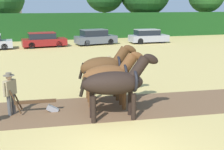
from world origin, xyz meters
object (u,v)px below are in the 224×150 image
at_px(farmer_at_plow, 10,91).
at_px(parked_car_center_left, 44,40).
at_px(farmer_beside_team, 109,70).
at_px(parked_car_center, 95,37).
at_px(parked_car_center_right, 148,36).
at_px(draft_horse_trail_left, 105,68).
at_px(draft_horse_lead_right, 110,76).
at_px(plow, 39,104).
at_px(draft_horse_lead_left, 116,83).

bearing_deg(farmer_at_plow, parked_car_center_left, 125.32).
bearing_deg(parked_car_center_left, farmer_beside_team, -86.77).
bearing_deg(parked_car_center, parked_car_center_right, -13.10).
xyz_separation_m(draft_horse_trail_left, parked_car_center_left, (-1.65, 17.34, -0.72)).
xyz_separation_m(draft_horse_lead_right, farmer_at_plow, (-3.78, 0.35, -0.36)).
bearing_deg(plow, draft_horse_lead_left, -22.17).
height_order(farmer_at_plow, parked_car_center, farmer_at_plow).
height_order(draft_horse_lead_left, farmer_at_plow, draft_horse_lead_left).
bearing_deg(draft_horse_lead_right, farmer_at_plow, -179.60).
bearing_deg(draft_horse_lead_right, draft_horse_trail_left, 90.13).
relative_size(draft_horse_lead_left, plow, 1.64).
height_order(draft_horse_lead_left, parked_car_center, draft_horse_lead_left).
relative_size(parked_car_center, parked_car_center_right, 1.07).
distance_m(draft_horse_lead_left, farmer_at_plow, 3.99).
bearing_deg(farmer_beside_team, draft_horse_lead_left, -134.84).
bearing_deg(parked_car_center, draft_horse_lead_left, -110.88).
bearing_deg(draft_horse_trail_left, parked_car_center_right, 66.48).
bearing_deg(parked_car_center, farmer_beside_team, -110.64).
distance_m(plow, farmer_at_plow, 1.20).
bearing_deg(plow, draft_horse_trail_left, 22.28).
height_order(parked_car_center, parked_car_center_right, parked_car_center).
distance_m(plow, farmer_beside_team, 4.40).
xyz_separation_m(farmer_beside_team, parked_car_center_left, (-2.29, 15.63, -0.21)).
relative_size(farmer_at_plow, parked_car_center_left, 0.37).
relative_size(draft_horse_lead_right, farmer_at_plow, 1.62).
bearing_deg(parked_car_center, parked_car_center_left, 173.82).
xyz_separation_m(parked_car_center, parked_car_center_right, (5.93, -0.35, -0.04)).
height_order(draft_horse_lead_right, parked_car_center_right, draft_horse_lead_right).
height_order(draft_horse_lead_right, farmer_beside_team, draft_horse_lead_right).
bearing_deg(draft_horse_trail_left, draft_horse_lead_left, -89.64).
xyz_separation_m(farmer_beside_team, parked_car_center, (3.08, 15.96, -0.15)).
height_order(farmer_beside_team, parked_car_center, parked_car_center).
distance_m(parked_car_center, parked_car_center_right, 5.94).
height_order(parked_car_center_left, parked_car_center_right, parked_car_center_right).
bearing_deg(parked_car_center_right, draft_horse_lead_left, -116.86).
bearing_deg(draft_horse_lead_left, parked_car_center_right, 68.88).
xyz_separation_m(draft_horse_lead_left, draft_horse_trail_left, (0.21, 2.26, 0.06)).
distance_m(draft_horse_trail_left, farmer_beside_team, 1.90).
bearing_deg(parked_car_center_left, draft_horse_trail_left, -89.69).
height_order(plow, parked_car_center_right, parked_car_center_right).
bearing_deg(draft_horse_lead_right, farmer_beside_team, 80.78).
distance_m(draft_horse_lead_right, plow, 2.95).
bearing_deg(parked_car_center_left, parked_car_center_right, -5.23).
bearing_deg(plow, parked_car_center_right, 61.05).
relative_size(plow, farmer_at_plow, 1.10).
bearing_deg(parked_car_center_right, farmer_beside_team, -120.13).
relative_size(draft_horse_trail_left, parked_car_center_left, 0.59).
xyz_separation_m(draft_horse_trail_left, parked_car_center, (3.73, 17.67, -0.65)).
relative_size(plow, parked_car_center, 0.39).
bearing_deg(draft_horse_lead_right, draft_horse_lead_left, -89.40).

